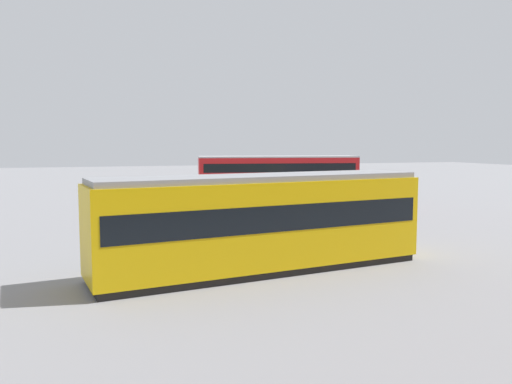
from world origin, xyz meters
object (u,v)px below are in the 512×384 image
object	(u,v)px
tram_yellow	(263,221)
pedestrian_crossing	(287,223)
pedestrian_near_railing	(218,219)
info_sign	(157,208)
double_decker_bus	(278,182)

from	to	relation	value
tram_yellow	pedestrian_crossing	distance (m)	5.37
pedestrian_near_railing	info_sign	distance (m)	3.12
tram_yellow	info_sign	bearing A→B (deg)	-63.57
pedestrian_near_railing	tram_yellow	bearing A→B (deg)	90.07
info_sign	pedestrian_near_railing	bearing A→B (deg)	-170.40
pedestrian_near_railing	pedestrian_crossing	distance (m)	3.45
pedestrian_near_railing	info_sign	world-z (taller)	info_sign
tram_yellow	pedestrian_crossing	bearing A→B (deg)	-121.59
double_decker_bus	tram_yellow	xyz separation A→B (m)	(6.75, 16.23, -0.13)
double_decker_bus	info_sign	bearing A→B (deg)	46.26
pedestrian_crossing	info_sign	size ratio (longest dim) A/B	0.69
tram_yellow	pedestrian_near_railing	distance (m)	6.60
pedestrian_near_railing	pedestrian_crossing	xyz separation A→B (m)	(-2.79, 2.03, -0.01)
tram_yellow	pedestrian_near_railing	bearing A→B (deg)	-89.93
info_sign	tram_yellow	bearing A→B (deg)	116.43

